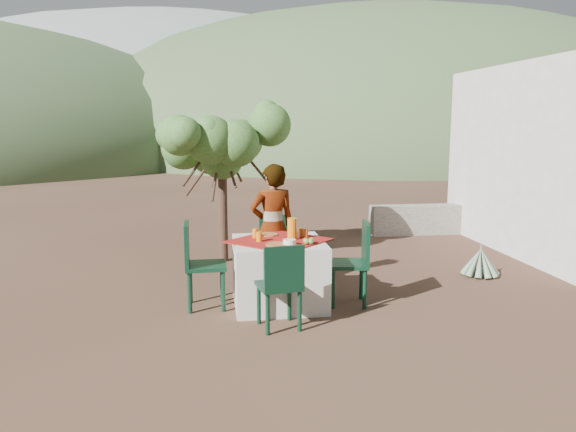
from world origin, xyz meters
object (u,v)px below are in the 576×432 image
object	(u,v)px
chair_left	(198,261)
chair_right	(355,259)
chair_near	(281,283)
agave	(480,262)
chair_far	(275,244)
person	(273,227)
shrub_tree	(226,152)
juice_pitcher	(292,229)
table	(279,272)

from	to	relation	value
chair_left	chair_right	world-z (taller)	chair_left
chair_near	agave	xyz separation A→B (m)	(2.97, 1.66, -0.31)
chair_far	agave	bearing A→B (deg)	-3.43
chair_right	person	world-z (taller)	person
chair_near	agave	size ratio (longest dim) A/B	1.62
shrub_tree	juice_pitcher	distance (m)	2.43
juice_pitcher	table	bearing A→B (deg)	-170.44
chair_left	agave	xyz separation A→B (m)	(3.81, 0.84, -0.36)
person	agave	size ratio (longest dim) A/B	2.87
table	chair_left	world-z (taller)	chair_left
chair_far	shrub_tree	xyz separation A→B (m)	(-0.59, 1.13, 1.18)
chair_far	chair_left	xyz separation A→B (m)	(-0.99, -1.09, 0.07)
chair_left	table	bearing A→B (deg)	-91.10
chair_far	person	size ratio (longest dim) A/B	0.54
chair_right	person	distance (m)	1.17
chair_left	agave	distance (m)	3.92
chair_left	person	size ratio (longest dim) A/B	0.62
shrub_tree	agave	xyz separation A→B (m)	(3.41, -1.39, -1.47)
chair_far	chair_left	size ratio (longest dim) A/B	0.87
chair_near	chair_left	size ratio (longest dim) A/B	0.91
chair_left	juice_pitcher	world-z (taller)	juice_pitcher
person	chair_far	bearing A→B (deg)	-110.35
chair_right	person	size ratio (longest dim) A/B	0.61
person	agave	bearing A→B (deg)	173.09
chair_left	chair_right	xyz separation A→B (m)	(1.79, -0.11, -0.01)
chair_right	juice_pitcher	world-z (taller)	juice_pitcher
person	chair_near	bearing A→B (deg)	75.94
chair_right	table	bearing A→B (deg)	-88.23
chair_near	agave	world-z (taller)	chair_near
chair_far	table	bearing A→B (deg)	-92.18
chair_far	agave	xyz separation A→B (m)	(2.82, -0.26, -0.29)
agave	person	bearing A→B (deg)	-175.91
shrub_tree	chair_right	bearing A→B (deg)	-59.31
table	chair_right	size ratio (longest dim) A/B	1.35
table	chair_far	world-z (taller)	chair_far
chair_near	table	bearing A→B (deg)	-105.44
table	chair_near	xyz separation A→B (m)	(-0.08, -0.82, 0.12)
chair_right	agave	distance (m)	2.26
agave	shrub_tree	bearing A→B (deg)	157.82
chair_right	agave	size ratio (longest dim) A/B	1.74
juice_pitcher	chair_near	bearing A→B (deg)	-105.60
chair_far	chair_right	size ratio (longest dim) A/B	0.89
table	person	bearing A→B (deg)	90.01
chair_right	chair_near	bearing A→B (deg)	-44.30
chair_near	juice_pitcher	world-z (taller)	juice_pitcher
chair_left	person	bearing A→B (deg)	-56.24
chair_right	chair_left	bearing A→B (deg)	-84.82
chair_far	person	distance (m)	0.57
chair_right	agave	bearing A→B (deg)	123.93
chair_right	shrub_tree	bearing A→B (deg)	-140.52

